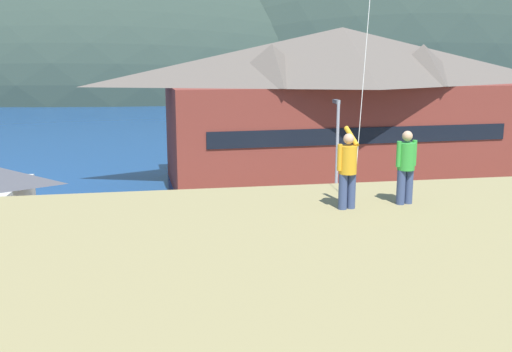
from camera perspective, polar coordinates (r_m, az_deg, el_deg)
ground_plane at (r=22.92m, az=6.74°, el=-12.46°), size 600.00×600.00×0.00m
parking_lot_pad at (r=27.37m, az=3.73°, el=-8.15°), size 40.00×20.00×0.10m
bay_water at (r=80.75m, az=-5.53°, el=5.16°), size 360.00×84.00×0.03m
far_hill_west_ridge at (r=136.39m, az=-8.27°, el=7.82°), size 138.04×64.33×52.23m
far_hill_east_peak at (r=149.44m, az=17.42°, el=7.75°), size 129.11×74.55×77.08m
harbor_lodge at (r=44.17m, az=8.10°, el=7.15°), size 26.55×10.88×11.03m
wharf_dock at (r=54.63m, az=-2.14°, el=2.34°), size 3.20×11.99×0.70m
moored_boat_wharfside at (r=51.20m, az=-5.80°, el=2.06°), size 2.88×8.43×2.16m
moored_boat_outer_mooring at (r=54.92m, az=1.21°, el=2.79°), size 2.22×5.77×2.16m
moored_boat_inner_slip at (r=56.02m, az=-5.85°, el=2.91°), size 2.89×6.89×2.16m
parked_car_front_row_red at (r=21.73m, az=-8.21°, el=-10.84°), size 4.31×2.28×1.82m
parked_car_front_row_end at (r=31.29m, az=16.38°, el=-4.09°), size 4.35×2.36×1.82m
parked_car_lone_by_shed at (r=23.25m, az=13.72°, el=-9.52°), size 4.25×2.14×1.82m
parked_car_back_row_left at (r=28.42m, az=1.38°, el=-5.20°), size 4.26×2.17×1.82m
parked_car_corner_spot at (r=27.07m, az=-8.28°, el=-6.21°), size 4.29×2.24×1.82m
parking_light_pole at (r=32.50m, az=7.72°, el=2.20°), size 0.24×0.78×6.74m
person_kite_flyer at (r=13.67m, az=8.74°, el=0.76°), size 0.52×0.70×1.86m
person_companion at (r=14.39m, az=14.12°, el=1.03°), size 0.54×0.40×1.74m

